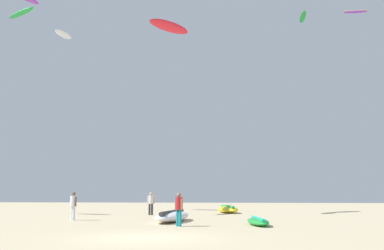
% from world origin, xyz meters
% --- Properties ---
extents(ground_plane, '(120.00, 120.00, 0.00)m').
position_xyz_m(ground_plane, '(0.00, 0.00, 0.00)').
color(ground_plane, beige).
extents(person_foreground, '(0.44, 0.40, 1.65)m').
position_xyz_m(person_foreground, '(0.60, 5.41, 0.96)').
color(person_foreground, teal).
rests_on(person_foreground, ground).
extents(person_midground, '(0.49, 0.39, 1.71)m').
position_xyz_m(person_midground, '(-6.43, 9.51, 1.00)').
color(person_midground, silver).
rests_on(person_midground, ground).
extents(person_left, '(0.55, 0.39, 1.71)m').
position_xyz_m(person_left, '(-2.90, 16.20, 1.00)').
color(person_left, '#2D2D33').
rests_on(person_left, ground).
extents(kite_grounded_near, '(2.09, 5.56, 0.64)m').
position_xyz_m(kite_grounded_near, '(-0.20, 8.80, 0.31)').
color(kite_grounded_near, white).
rests_on(kite_grounded_near, ground).
extents(kite_grounded_mid, '(2.49, 5.27, 0.64)m').
position_xyz_m(kite_grounded_mid, '(2.91, 20.53, 0.29)').
color(kite_grounded_mid, yellow).
rests_on(kite_grounded_mid, ground).
extents(kite_grounded_far, '(1.34, 3.50, 0.41)m').
position_xyz_m(kite_grounded_far, '(4.56, 6.52, 0.20)').
color(kite_grounded_far, green).
rests_on(kite_grounded_far, ground).
extents(kite_aloft_2, '(1.92, 3.57, 0.88)m').
position_xyz_m(kite_aloft_2, '(-20.25, 38.43, 24.09)').
color(kite_aloft_2, white).
extents(kite_aloft_3, '(1.54, 4.01, 0.95)m').
position_xyz_m(kite_aloft_3, '(14.02, 41.94, 26.88)').
color(kite_aloft_3, green).
extents(kite_aloft_4, '(3.88, 4.04, 0.82)m').
position_xyz_m(kite_aloft_4, '(-2.08, 19.28, 16.43)').
color(kite_aloft_4, red).
extents(kite_aloft_5, '(3.35, 1.06, 0.54)m').
position_xyz_m(kite_aloft_5, '(21.15, 41.13, 27.00)').
color(kite_aloft_5, purple).
extents(kite_aloft_8, '(4.20, 3.28, 0.87)m').
position_xyz_m(kite_aloft_8, '(-17.48, 21.68, 19.50)').
color(kite_aloft_8, green).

